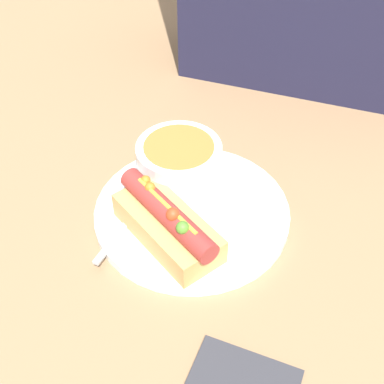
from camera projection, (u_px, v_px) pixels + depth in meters
ground_plane at (192, 216)px, 0.67m from camera, size 4.00×4.00×0.00m
dinner_plate at (192, 213)px, 0.67m from camera, size 0.24×0.24×0.01m
hot_dog at (168, 223)px, 0.61m from camera, size 0.15×0.13×0.06m
soup_bowl at (179, 160)px, 0.68m from camera, size 0.11×0.11×0.05m
spoon at (150, 193)px, 0.68m from camera, size 0.04×0.17×0.01m
napkin at (245, 377)px, 0.51m from camera, size 0.11×0.06×0.01m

